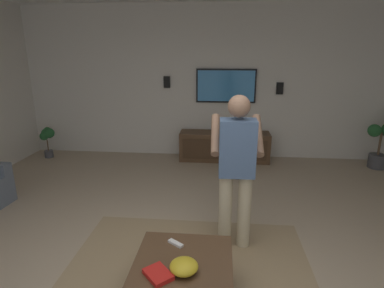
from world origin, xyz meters
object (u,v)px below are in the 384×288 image
Objects in this scene: media_console at (224,146)px; potted_plant_tall at (383,138)px; coffee_table at (182,280)px; tv at (226,86)px; wall_speaker_left at (280,88)px; remote_white at (176,243)px; book at (158,274)px; wall_speaker_right at (167,82)px; potted_plant_short at (47,136)px; bowl at (184,266)px; person_standing at (237,164)px; vase_round at (229,127)px.

potted_plant_tall is (-0.17, -2.79, 0.28)m from media_console.
coffee_table is 0.88× the size of tv.
remote_white is at bearing 158.65° from wall_speaker_left.
media_console is 3.91m from book.
media_console is 7.73× the size of wall_speaker_right.
tv is 1.14m from wall_speaker_right.
potted_plant_tall is at bearing 80.78° from remote_white.
wall_speaker_right reaches higher than media_console.
potted_plant_short is (-0.15, 3.47, 0.15)m from media_console.
book is (-4.12, 0.52, -0.98)m from tv.
bowl is at bearing -168.75° from wall_speaker_right.
person_standing reaches higher than wall_speaker_right.
tv is 5.14× the size of book.
vase_round is (3.80, -0.40, 0.21)m from bowl.
potted_plant_tall is at bearing -47.18° from person_standing.
potted_plant_tall is at bearing -103.34° from wall_speaker_left.
person_standing is at bearing 134.25° from potted_plant_tall.
person_standing is 1.20m from bowl.
wall_speaker_right is at bearing 135.91° from remote_white.
book is (-0.07, 0.19, -0.03)m from bowl.
coffee_table is at bearing -168.97° from wall_speaker_right.
wall_speaker_right reaches higher than remote_white.
wall_speaker_left is (4.13, -1.52, 0.95)m from book.
book is (-0.10, 0.17, 0.12)m from coffee_table.
remote_white is (0.32, 0.09, 0.12)m from coffee_table.
remote_white is 0.43m from book.
person_standing is 2.80m from vase_round.
media_console reaches higher than remote_white.
vase_round is at bearing 116.88° from remote_white.
media_console is 11.33× the size of remote_white.
book is at bearing 109.66° from bowl.
coffee_table is 4.51× the size of bowl.
vase_round is (3.86, -0.59, 0.24)m from book.
media_console is at bearing 104.14° from wall_speaker_left.
wall_speaker_right reaches higher than bowl.
potted_plant_short is at bearing -83.64° from tv.
potted_plant_short is 2.59m from wall_speaker_right.
bowl is 4.26m from wall_speaker_right.
wall_speaker_left is at bearing -18.06° from person_standing.
media_console is 2.81m from potted_plant_tall.
potted_plant_tall is 4.76× the size of wall_speaker_left.
person_standing is (-2.80, -0.10, 0.66)m from media_console.
wall_speaker_right is (0.27, 1.21, 0.80)m from vase_round.
tv is 5.14× the size of vase_round.
tv is at bearing 131.10° from book.
person_standing is at bearing -126.64° from potted_plant_short.
potted_plant_tall is 4.76× the size of wall_speaker_right.
potted_plant_tall is 6.27m from potted_plant_short.
book is (-3.88, 0.52, 0.14)m from media_console.
book is at bearing -64.53° from remote_white.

